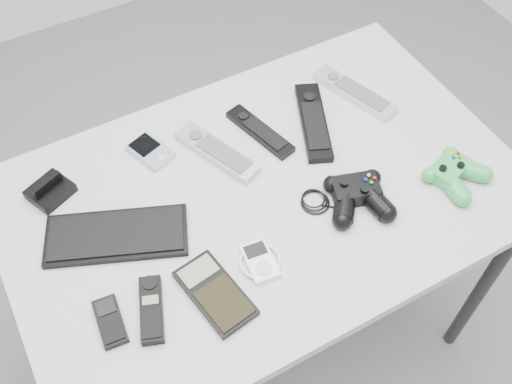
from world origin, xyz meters
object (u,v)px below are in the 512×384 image
remote_silver_b (354,92)px  mobile_phone (110,321)px  pda (151,151)px  controller_green (454,172)px  cordless_handset (151,309)px  controller_black (358,194)px  remote_black_a (260,131)px  remote_black_b (313,121)px  desk (264,208)px  mp3_player (260,261)px  remote_silver_a (217,151)px  calculator (215,293)px  pda_keyboard (117,235)px

remote_silver_b → mobile_phone: size_ratio=2.23×
pda → controller_green: size_ratio=0.75×
cordless_handset → controller_black: controller_black is taller
remote_black_a → remote_black_b: (0.13, -0.04, 0.00)m
controller_green → cordless_handset: bearing=160.4°
desk → remote_silver_b: remote_silver_b is taller
cordless_handset → mp3_player: cordless_handset is taller
remote_silver_a → calculator: 0.36m
pda_keyboard → pda: pda_keyboard is taller
remote_black_a → cordless_handset: size_ratio=1.41×
pda → calculator: same height
pda_keyboard → cordless_handset: cordless_handset is taller
mp3_player → calculator: bearing=-163.1°
cordless_handset → controller_black: size_ratio=0.57×
calculator → mp3_player: size_ratio=1.91×
mobile_phone → remote_silver_b: bearing=26.4°
pda → cordless_handset: cordless_handset is taller
pda_keyboard → cordless_handset: bearing=-68.1°
remote_silver_b → calculator: (-0.56, -0.33, -0.00)m
calculator → mp3_player: 0.11m
desk → mobile_phone: size_ratio=11.01×
pda_keyboard → calculator: (0.12, -0.22, -0.00)m
remote_black_b → controller_black: (-0.04, -0.24, 0.01)m
remote_black_b → remote_silver_b: bearing=37.4°
mp3_player → controller_green: size_ratio=0.67×
pda → remote_black_b: remote_black_b is taller
mobile_phone → cordless_handset: 0.08m
remote_silver_b → mobile_phone: 0.81m
cordless_handset → controller_black: bearing=23.8°
desk → pda_keyboard: bearing=172.5°
pda → remote_black_a: remote_black_a is taller
pda_keyboard → remote_silver_a: 0.31m
controller_black → controller_green: controller_black is taller
mp3_player → cordless_handset: bearing=-174.6°
desk → mp3_player: mp3_player is taller
remote_silver_b → cordless_handset: 0.75m
mobile_phone → mp3_player: mobile_phone is taller
desk → calculator: bearing=-139.8°
pda → remote_black_a: (0.25, -0.07, 0.00)m
calculator → controller_green: (0.60, 0.00, 0.01)m
controller_black → pda: bearing=152.6°
remote_silver_b → controller_black: bearing=-142.2°
controller_black → calculator: bearing=-153.9°
desk → controller_black: bearing=-35.9°
mp3_player → controller_black: controller_black is taller
remote_black_b → calculator: 0.51m
calculator → controller_black: bearing=-0.8°
remote_black_a → controller_black: controller_black is taller
pda → controller_black: (0.34, -0.35, 0.02)m
desk → remote_black_b: bearing=30.3°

